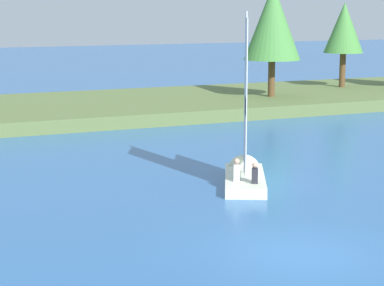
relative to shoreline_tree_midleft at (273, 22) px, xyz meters
name	(u,v)px	position (x,y,z in m)	size (l,w,h in m)	color
ground_plane	(302,254)	(-12.90, -24.13, -5.18)	(200.00, 200.00, 0.00)	#2D609E
shore_bank	(56,110)	(-12.90, 1.82, -4.83)	(80.00, 11.99, 0.69)	#5B703D
shoreline_tree_midleft	(273,22)	(0.00, 0.00, 0.00)	(3.43, 3.43, 6.78)	brown
shoreline_tree_centre	(344,28)	(7.17, 2.84, -0.51)	(2.67, 2.67, 5.71)	brown
sailboat	(244,168)	(-10.50, -16.48, -4.71)	(3.12, 4.54, 6.39)	silver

